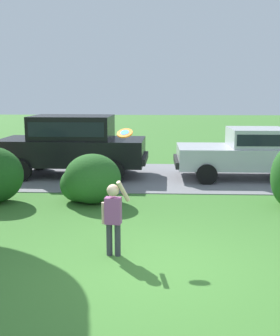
{
  "coord_description": "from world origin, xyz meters",
  "views": [
    {
      "loc": [
        0.01,
        -5.94,
        2.69
      ],
      "look_at": [
        -0.35,
        2.45,
        1.1
      ],
      "focal_mm": 43.78,
      "sensor_mm": 36.0,
      "label": 1
    }
  ],
  "objects_px": {
    "parked_suv": "(73,143)",
    "frisbee": "(125,133)",
    "child_thrower": "(113,214)",
    "parked_sedan": "(249,151)"
  },
  "relations": [
    {
      "from": "parked_sedan",
      "to": "frisbee",
      "type": "distance_m",
      "value": 6.56
    },
    {
      "from": "child_thrower",
      "to": "parked_suv",
      "type": "bearing_deg",
      "value": 107.22
    },
    {
      "from": "parked_suv",
      "to": "frisbee",
      "type": "height_order",
      "value": "frisbee"
    },
    {
      "from": "parked_sedan",
      "to": "parked_suv",
      "type": "distance_m",
      "value": 5.51
    },
    {
      "from": "child_thrower",
      "to": "frisbee",
      "type": "bearing_deg",
      "value": 79.08
    },
    {
      "from": "parked_suv",
      "to": "frisbee",
      "type": "relative_size",
      "value": 15.99
    },
    {
      "from": "parked_sedan",
      "to": "frisbee",
      "type": "xyz_separation_m",
      "value": [
        -3.41,
        -5.5,
        1.11
      ]
    },
    {
      "from": "child_thrower",
      "to": "parked_sedan",
      "type": "bearing_deg",
      "value": 60.33
    },
    {
      "from": "parked_sedan",
      "to": "frisbee",
      "type": "relative_size",
      "value": 14.82
    },
    {
      "from": "parked_suv",
      "to": "frisbee",
      "type": "bearing_deg",
      "value": -69.46
    }
  ]
}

